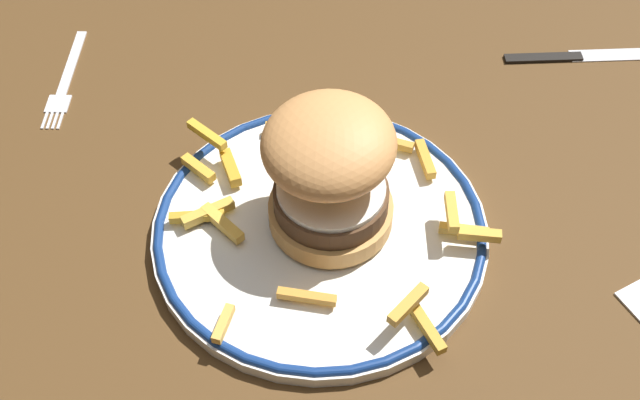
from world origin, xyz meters
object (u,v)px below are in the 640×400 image
Objects in this scene: dinner_plate at (320,229)px; knife at (577,56)px; burger at (330,171)px; fork at (66,80)px.

knife is (34.51, 5.17, -0.58)cm from dinner_plate.
knife is at bearing 8.09° from burger.
burger is at bearing -66.97° from fork.
burger reaches higher than knife.
knife is (33.36, 4.74, -6.75)cm from burger.
fork is (-11.32, 29.79, -0.66)cm from dinner_plate.
dinner_plate is 31.87cm from fork.
dinner_plate is 2.19× the size of fork.
dinner_plate is at bearing -69.19° from fork.
dinner_plate is at bearing -159.54° from burger.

